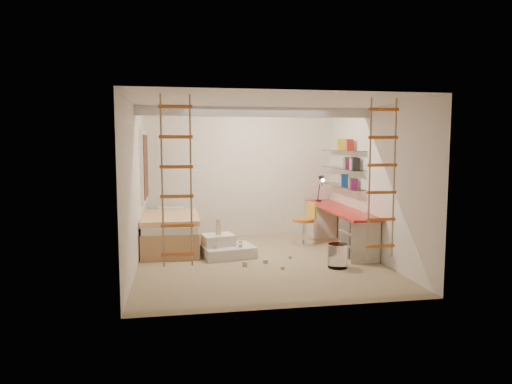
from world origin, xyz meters
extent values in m
plane|color=tan|center=(0.00, 0.00, 0.00)|extent=(4.50, 4.50, 0.00)
cube|color=white|center=(0.00, 0.30, 2.52)|extent=(4.00, 0.18, 0.16)
cube|color=white|center=(-1.97, 1.50, 1.55)|extent=(0.06, 1.15, 1.35)
cube|color=#4C2D1E|center=(-1.93, 1.50, 1.55)|extent=(0.02, 1.00, 1.20)
cylinder|color=white|center=(1.17, -0.61, 0.19)|extent=(0.31, 0.31, 0.39)
cube|color=red|center=(1.72, 0.83, 0.73)|extent=(0.55, 2.80, 0.04)
cube|color=beige|center=(1.72, 1.93, 0.35)|extent=(0.52, 0.55, 0.71)
cube|color=beige|center=(1.72, -0.17, 0.35)|extent=(0.52, 0.55, 0.71)
cube|color=#4C4742|center=(1.45, -0.17, 0.61)|extent=(0.02, 0.50, 0.18)
cube|color=#4C4742|center=(1.45, -0.17, 0.39)|extent=(0.02, 0.50, 0.18)
cube|color=#4C4742|center=(1.45, -0.17, 0.17)|extent=(0.02, 0.50, 0.18)
cube|color=white|center=(1.87, 1.13, 1.15)|extent=(0.25, 1.80, 0.01)
cube|color=white|center=(1.87, 1.13, 1.50)|extent=(0.25, 1.80, 0.01)
cube|color=white|center=(1.87, 1.13, 1.85)|extent=(0.25, 1.80, 0.01)
cube|color=#AD7F51|center=(-1.48, 1.23, 0.23)|extent=(1.00, 2.00, 0.45)
cube|color=white|center=(-1.48, 1.23, 0.51)|extent=(0.95, 1.95, 0.12)
cube|color=orange|center=(-1.48, 1.08, 0.62)|extent=(1.02, 1.60, 0.10)
cube|color=white|center=(-1.48, 2.03, 0.63)|extent=(0.55, 0.35, 0.12)
cylinder|color=black|center=(1.67, 1.98, 0.76)|extent=(0.14, 0.14, 0.02)
cylinder|color=black|center=(1.67, 1.98, 0.95)|extent=(0.02, 0.15, 0.36)
cylinder|color=black|center=(1.67, 1.88, 1.20)|extent=(0.02, 0.27, 0.20)
cone|color=black|center=(1.67, 1.76, 1.25)|extent=(0.12, 0.14, 0.15)
cylinder|color=#FFEABF|center=(1.67, 1.72, 1.22)|extent=(0.08, 0.04, 0.08)
cylinder|color=#C16E25|center=(1.10, 1.16, 0.48)|extent=(0.52, 0.52, 0.06)
cube|color=gold|center=(1.27, 1.20, 0.68)|extent=(0.12, 0.33, 0.31)
cylinder|color=silver|center=(1.10, 1.16, 0.27)|extent=(0.06, 0.06, 0.43)
cylinder|color=silver|center=(1.10, 1.16, 0.03)|extent=(0.60, 0.60, 0.05)
cube|color=silver|center=(-0.48, 0.41, 0.10)|extent=(0.98, 0.83, 0.19)
cube|color=silver|center=(-0.64, 0.48, 0.29)|extent=(0.60, 0.53, 0.19)
cube|color=#CCB284|center=(-0.64, 0.48, 0.43)|extent=(0.09, 0.09, 0.08)
cube|color=#CCB284|center=(-0.64, 0.48, 0.50)|extent=(0.08, 0.08, 0.07)
cube|color=#CCB284|center=(-0.64, 0.48, 0.60)|extent=(0.07, 0.07, 0.12)
cube|color=#CCB284|center=(-0.28, 0.27, 0.22)|extent=(0.06, 0.06, 0.06)
cube|color=#CCB284|center=(-0.24, 0.53, 0.22)|extent=(0.06, 0.06, 0.06)
cube|color=#CCB284|center=(-0.72, 0.23, 0.22)|extent=(0.06, 0.06, 0.06)
cube|color=#CCB284|center=(0.28, -0.57, 0.04)|extent=(0.07, 0.07, 0.07)
cube|color=#CCB284|center=(0.08, -0.16, 0.04)|extent=(0.07, 0.07, 0.07)
cube|color=#CCB284|center=(-0.28, -0.27, 0.04)|extent=(0.07, 0.07, 0.07)
cube|color=#CCB284|center=(0.56, 0.07, 0.04)|extent=(0.07, 0.07, 0.07)
cube|color=#8C1E7F|center=(1.87, 1.13, 1.27)|extent=(0.14, 0.52, 0.22)
cube|color=#1E722D|center=(1.87, 1.13, 1.62)|extent=(0.14, 0.64, 0.22)
cube|color=yellow|center=(1.87, 1.13, 1.97)|extent=(0.14, 0.46, 0.22)
camera|label=1|loc=(-1.34, -7.43, 1.98)|focal=32.00mm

